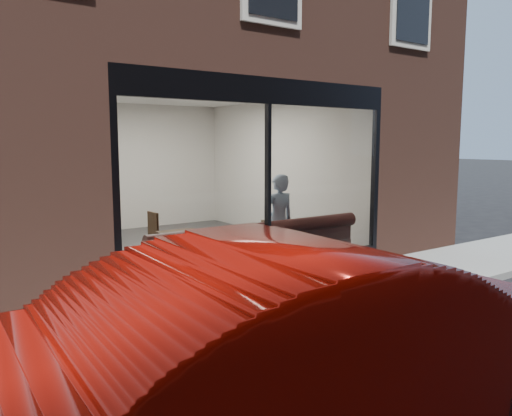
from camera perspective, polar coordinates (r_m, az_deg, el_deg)
ground at (r=6.65m, az=12.07°, el=-12.08°), size 120.00×120.00×0.00m
sidewalk_near at (r=7.33m, az=6.27°, el=-10.06°), size 40.00×2.00×0.01m
kerb_near at (r=6.60m, az=12.40°, el=-11.70°), size 40.00×0.10×0.12m
host_building_pier_right at (r=14.85m, az=-0.53°, el=5.10°), size 2.50×12.00×3.20m
host_building_backfill at (r=15.94m, az=-18.07°, el=4.90°), size 5.00×6.00×3.20m
cafe_floor at (r=10.57m, az=-8.18°, el=-4.57°), size 6.00×6.00×0.00m
cafe_ceiling at (r=10.38m, az=-8.51°, el=12.80°), size 6.00×6.00×0.00m
cafe_wall_back at (r=13.09m, az=-14.22°, el=4.56°), size 5.00×0.00×5.00m
cafe_wall_left at (r=9.51m, az=-21.90°, el=3.26°), size 0.00×6.00×6.00m
cafe_wall_right at (r=11.68m, az=2.68°, el=4.46°), size 0.00×6.00×6.00m
storefront_kick at (r=8.07m, az=1.34°, el=-7.30°), size 5.00×0.10×0.30m
storefront_header at (r=7.85m, az=1.41°, el=13.26°), size 5.00×0.10×0.40m
storefront_mullion at (r=7.84m, az=1.37°, el=2.65°), size 0.06×0.10×2.50m
storefront_glass at (r=7.81m, az=1.50°, el=2.63°), size 4.80×0.00×4.80m
banquette at (r=8.37m, az=-0.28°, el=-6.23°), size 4.00×0.55×0.45m
person at (r=8.83m, az=2.60°, el=-1.51°), size 0.63×0.43×1.66m
cafe_table_left at (r=8.21m, az=-8.53°, el=-2.92°), size 0.71×0.71×0.04m
cafe_table_right at (r=9.30m, az=3.01°, el=-1.63°), size 0.70×0.70×0.04m
cafe_chair_left at (r=9.35m, az=-12.65°, el=-4.87°), size 0.40×0.40×0.04m
wall_poster at (r=9.33m, az=-21.34°, el=2.42°), size 0.02×0.64×0.85m
parked_car at (r=3.68m, az=8.36°, el=-15.32°), size 4.76×1.70×1.56m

